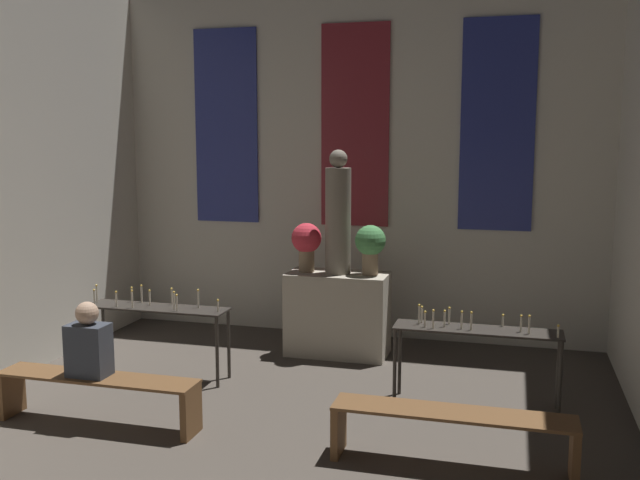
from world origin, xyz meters
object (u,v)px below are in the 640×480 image
at_px(flower_vase_left, 306,242).
at_px(altar, 338,314).
at_px(candle_rack_right, 476,339).
at_px(pew_back_right, 452,427).
at_px(statue, 338,216).
at_px(pew_back_left, 97,390).
at_px(candle_rack_left, 157,315).
at_px(person_seated, 88,344).
at_px(flower_vase_right, 370,244).

bearing_deg(flower_vase_left, altar, 0.00).
xyz_separation_m(altar, candle_rack_right, (1.67, -1.29, 0.18)).
distance_m(flower_vase_left, pew_back_right, 3.42).
relative_size(statue, pew_back_left, 0.77).
bearing_deg(statue, candle_rack_left, -142.47).
height_order(flower_vase_left, candle_rack_left, flower_vase_left).
relative_size(altar, pew_back_right, 0.63).
height_order(candle_rack_left, person_seated, person_seated).
relative_size(statue, person_seated, 2.14).
bearing_deg(candle_rack_left, flower_vase_right, 32.02).
bearing_deg(statue, flower_vase_right, 0.00).
relative_size(flower_vase_left, pew_back_left, 0.31).
bearing_deg(candle_rack_right, flower_vase_right, 134.84).
distance_m(flower_vase_left, flower_vase_right, 0.77).
distance_m(pew_back_right, person_seated, 3.23).
relative_size(statue, flower_vase_left, 2.48).
xyz_separation_m(statue, candle_rack_left, (-1.68, -1.29, -0.98)).
relative_size(altar, person_seated, 1.76).
bearing_deg(altar, pew_back_left, -120.81).
bearing_deg(flower_vase_left, person_seated, -115.47).
height_order(pew_back_left, pew_back_right, same).
distance_m(statue, flower_vase_left, 0.50).
distance_m(candle_rack_right, pew_back_left, 3.52).
bearing_deg(pew_back_left, person_seated, 180.00).
height_order(candle_rack_right, pew_back_right, candle_rack_right).
relative_size(pew_back_left, person_seated, 2.79).
relative_size(flower_vase_left, pew_back_right, 0.31).
height_order(altar, pew_back_right, altar).
height_order(statue, pew_back_left, statue).
distance_m(candle_rack_left, person_seated, 1.34).
bearing_deg(statue, pew_back_left, -120.81).
xyz_separation_m(statue, candle_rack_right, (1.67, -1.29, -0.98)).
height_order(flower_vase_right, candle_rack_right, flower_vase_right).
bearing_deg(flower_vase_right, candle_rack_right, -45.16).
height_order(candle_rack_right, pew_back_left, candle_rack_right).
bearing_deg(altar, person_seated, -121.91).
bearing_deg(candle_rack_left, person_seated, -88.03).
distance_m(flower_vase_right, pew_back_left, 3.42).
bearing_deg(candle_rack_right, pew_back_left, -157.61).
bearing_deg(pew_back_right, candle_rack_right, 85.53).
height_order(flower_vase_right, pew_back_right, flower_vase_right).
bearing_deg(pew_back_right, candle_rack_left, 157.66).
bearing_deg(flower_vase_left, statue, 0.00).
bearing_deg(flower_vase_left, candle_rack_left, -135.11).
xyz_separation_m(statue, flower_vase_right, (0.38, 0.00, -0.32)).
bearing_deg(altar, flower_vase_right, 0.00).
bearing_deg(statue, pew_back_right, -59.19).
bearing_deg(statue, person_seated, -121.91).
xyz_separation_m(pew_back_left, pew_back_right, (3.13, 0.00, 0.00)).
bearing_deg(pew_back_right, flower_vase_left, 126.60).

